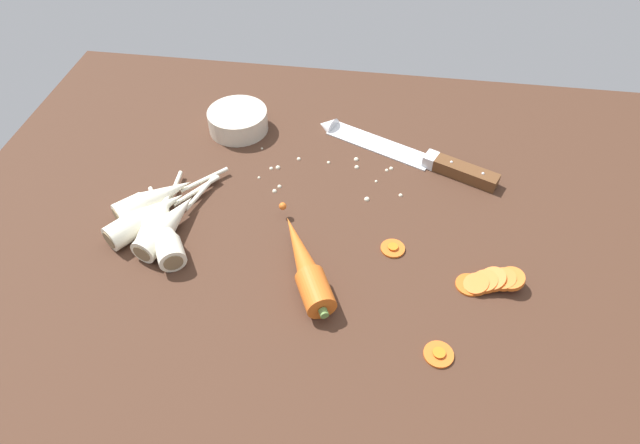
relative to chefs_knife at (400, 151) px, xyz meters
The scene contains 13 objects.
ground_plane 21.85cm from the chefs_knife, 122.23° to the right, with size 120.00×90.00×4.00cm, color #42281C.
chefs_knife is the anchor object (origin of this frame).
whole_carrot 31.94cm from the chefs_knife, 112.91° to the right, with size 11.42×20.24×4.20cm.
parsnip_front 43.09cm from the chefs_knife, 146.95° to the right, with size 4.50×17.59×4.00cm.
parsnip_mid_left 42.28cm from the chefs_knife, 144.38° to the right, with size 7.78×19.73×4.00cm.
parsnip_mid_right 43.36cm from the chefs_knife, 141.87° to the right, with size 11.39×16.65×4.00cm.
parsnip_back 44.75cm from the chefs_knife, 148.32° to the right, with size 13.78×18.33×4.00cm.
parsnip_outer 43.00cm from the chefs_knife, 152.99° to the right, with size 15.25×16.05×4.00cm.
carrot_slice_stack 31.01cm from the chefs_knife, 63.90° to the right, with size 9.43×4.68×2.91cm.
carrot_slice_stray_near 40.63cm from the chefs_knife, 80.67° to the right, with size 3.89×3.89×0.70cm.
carrot_slice_stray_mid 22.98cm from the chefs_knife, 90.30° to the right, with size 3.66×3.66×0.70cm.
prep_bowl 30.53cm from the chefs_knife, behind, with size 11.00×11.00×4.00cm.
mince_crumbs 13.76cm from the chefs_knife, 146.48° to the right, with size 25.95×11.40×0.90cm.
Camera 1 is at (8.28, -59.30, 61.98)cm, focal length 30.55 mm.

